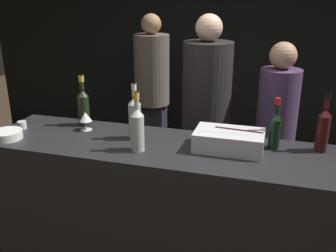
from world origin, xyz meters
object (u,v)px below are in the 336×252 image
Objects in this scene: person_blond_tee at (275,130)px; rose_wine_bottle at (137,128)px; candle_votive at (22,125)px; red_wine_bottle_black_foil at (323,128)px; bowl_white at (7,134)px; ice_bin_with_bottles at (229,140)px; red_wine_bottle_burgundy at (275,129)px; person_in_hoodie at (206,116)px; wine_glass at (85,117)px; champagne_bottle at (83,105)px; person_grey_polo at (152,88)px; white_wine_bottle at (135,116)px.

rose_wine_bottle is at bearing -155.89° from person_blond_tee.
red_wine_bottle_black_foil reaches higher than candle_votive.
bowl_white is at bearing -176.05° from rose_wine_bottle.
rose_wine_bottle is 0.98× the size of red_wine_bottle_black_foil.
ice_bin_with_bottles is 1.29× the size of red_wine_bottle_burgundy.
ice_bin_with_bottles is 0.25× the size of person_blond_tee.
person_in_hoodie is (-0.55, 0.71, -0.19)m from red_wine_bottle_burgundy.
candle_votive is at bearing -178.44° from ice_bin_with_bottles.
red_wine_bottle_black_foil is (1.52, 0.07, 0.05)m from wine_glass.
red_wine_bottle_black_foil reaches higher than red_wine_bottle_burgundy.
rose_wine_bottle is at bearing -31.14° from champagne_bottle.
red_wine_bottle_burgundy is at bearing -120.43° from person_blond_tee.
rose_wine_bottle reaches higher than wine_glass.
red_wine_bottle_burgundy is 2.06m from person_grey_polo.
red_wine_bottle_burgundy is (1.66, 0.33, 0.10)m from bowl_white.
bowl_white is 0.53× the size of red_wine_bottle_black_foil.
wine_glass is 1.62m from person_grey_polo.
person_grey_polo reaches higher than wine_glass.
bowl_white is 0.89m from rose_wine_bottle.
red_wine_bottle_black_foil reaches higher than ice_bin_with_bottles.
ice_bin_with_bottles reaches higher than candle_votive.
wine_glass is at bearing 176.38° from ice_bin_with_bottles.
person_grey_polo reaches higher than person_blond_tee.
rose_wine_bottle is 1.02m from person_in_hoodie.
champagne_bottle is 1.00× the size of white_wine_bottle.
person_in_hoodie is (-0.82, 0.67, -0.21)m from red_wine_bottle_black_foil.
rose_wine_bottle is 1.38m from person_blond_tee.
ice_bin_with_bottles is 0.28m from red_wine_bottle_burgundy.
bowl_white is (-1.41, -0.23, -0.04)m from ice_bin_with_bottles.
person_blond_tee is at bearing 53.62° from rose_wine_bottle.
champagne_bottle is (0.38, 0.19, 0.12)m from candle_votive.
champagne_bottle is at bearing -179.57° from person_blond_tee.
ice_bin_with_bottles is at bearing 9.16° from bowl_white.
person_grey_polo is (-0.01, 1.52, -0.25)m from champagne_bottle.
person_blond_tee is at bearing 73.52° from ice_bin_with_bottles.
ice_bin_with_bottles is at bearing 17.53° from rose_wine_bottle.
ice_bin_with_bottles is at bearing -3.62° from wine_glass.
ice_bin_with_bottles reaches higher than bowl_white.
person_blond_tee reaches higher than ice_bin_with_bottles.
white_wine_bottle is at bearing 115.40° from rose_wine_bottle.
person_blond_tee is (1.32, 0.76, -0.32)m from champagne_bottle.
ice_bin_with_bottles is at bearing -8.24° from champagne_bottle.
ice_bin_with_bottles is 1.13× the size of white_wine_bottle.
wine_glass is 0.36× the size of white_wine_bottle.
person_blond_tee reaches higher than red_wine_bottle_black_foil.
red_wine_bottle_black_foil is at bearing 14.19° from ice_bin_with_bottles.
candle_votive is at bearing 97.80° from bowl_white.
person_grey_polo reaches higher than rose_wine_bottle.
white_wine_bottle is at bearing -163.74° from person_blond_tee.
person_grey_polo is at bearing 120.77° from person_blond_tee.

